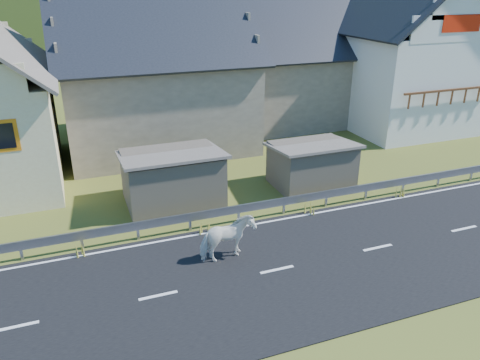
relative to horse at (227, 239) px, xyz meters
name	(u,v)px	position (x,y,z in m)	size (l,w,h in m)	color
ground	(277,271)	(1.32, -1.23, -0.83)	(160.00, 160.00, 0.00)	#444A1B
road	(277,270)	(1.32, -1.23, -0.81)	(60.00, 7.00, 0.04)	black
lane_markings	(277,270)	(1.32, -1.23, -0.79)	(60.00, 6.60, 0.01)	silver
guardrail	(239,209)	(1.32, 2.45, -0.27)	(28.10, 0.09, 0.75)	#93969B
shed_left	(172,178)	(-0.68, 5.27, 0.27)	(4.30, 3.30, 2.40)	brown
shed_right	(311,165)	(5.82, 4.77, 0.17)	(3.80, 2.90, 2.20)	brown
house_stone_a	(152,64)	(0.32, 13.77, 3.80)	(10.80, 9.80, 8.90)	gray
house_stone_b	(295,57)	(10.32, 15.77, 3.40)	(9.80, 8.80, 8.10)	gray
house_white	(398,45)	(16.32, 12.77, 4.23)	(8.80, 10.80, 9.70)	silver
mountain	(92,63)	(6.32, 178.77, -20.83)	(440.00, 280.00, 260.00)	#263210
horse	(227,239)	(0.00, 0.00, 0.00)	(1.88, 0.86, 1.59)	white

